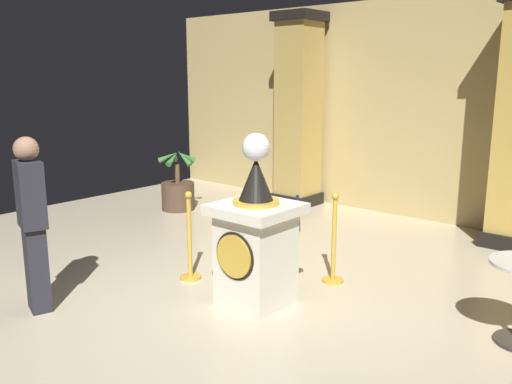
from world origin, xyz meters
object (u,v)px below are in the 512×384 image
potted_palm_left (178,192)px  stanchion_far (190,249)px  stanchion_near (334,251)px  bystander_guest (32,220)px  pedestal_clock (256,240)px

potted_palm_left → stanchion_far: bearing=-39.1°
stanchion_near → bystander_guest: size_ratio=0.60×
pedestal_clock → potted_palm_left: pedestal_clock is taller
stanchion_near → bystander_guest: bearing=-125.8°
bystander_guest → stanchion_near: bearing=54.2°
stanchion_far → potted_palm_left: bearing=140.9°
pedestal_clock → stanchion_near: (0.28, 1.00, -0.31)m
stanchion_far → bystander_guest: 1.70m
pedestal_clock → potted_palm_left: size_ratio=1.63×
stanchion_far → potted_palm_left: size_ratio=0.96×
pedestal_clock → bystander_guest: bearing=-135.5°
pedestal_clock → bystander_guest: size_ratio=1.01×
stanchion_far → potted_palm_left: 3.27m
pedestal_clock → stanchion_far: size_ratio=1.70×
stanchion_far → bystander_guest: bearing=-109.0°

